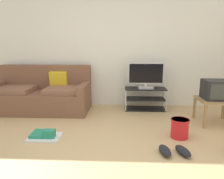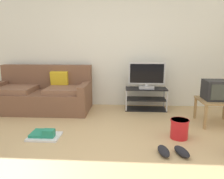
# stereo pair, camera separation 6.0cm
# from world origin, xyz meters

# --- Properties ---
(ground_plane) EXTENTS (9.00, 9.80, 0.02)m
(ground_plane) POSITION_xyz_m (0.00, 0.00, -0.01)
(ground_plane) COLOR tan
(wall_back) EXTENTS (9.00, 0.10, 2.70)m
(wall_back) POSITION_xyz_m (0.00, 2.45, 1.35)
(wall_back) COLOR silver
(wall_back) RESTS_ON ground_plane
(couch) EXTENTS (1.93, 0.91, 0.91)m
(couch) POSITION_xyz_m (-1.32, 1.94, 0.33)
(couch) COLOR brown
(couch) RESTS_ON ground_plane
(tv_stand) EXTENTS (0.84, 0.38, 0.45)m
(tv_stand) POSITION_xyz_m (0.80, 2.09, 0.23)
(tv_stand) COLOR black
(tv_stand) RESTS_ON ground_plane
(flat_tv) EXTENTS (0.73, 0.22, 0.53)m
(flat_tv) POSITION_xyz_m (0.80, 2.06, 0.71)
(flat_tv) COLOR #B2B2B7
(flat_tv) RESTS_ON tv_stand
(side_table) EXTENTS (0.58, 0.58, 0.42)m
(side_table) POSITION_xyz_m (1.92, 1.31, 0.37)
(side_table) COLOR #9E7A4C
(side_table) RESTS_ON ground_plane
(crt_tv) EXTENTS (0.43, 0.38, 0.33)m
(crt_tv) POSITION_xyz_m (1.92, 1.33, 0.59)
(crt_tv) COLOR #232326
(crt_tv) RESTS_ON side_table
(cleaning_bucket) EXTENTS (0.26, 0.26, 0.28)m
(cleaning_bucket) POSITION_xyz_m (1.16, 0.68, 0.15)
(cleaning_bucket) COLOR red
(cleaning_bucket) RESTS_ON ground_plane
(sneakers_pair) EXTENTS (0.41, 0.31, 0.09)m
(sneakers_pair) POSITION_xyz_m (0.97, 0.17, 0.04)
(sneakers_pair) COLOR black
(sneakers_pair) RESTS_ON ground_plane
(floor_tray) EXTENTS (0.45, 0.35, 0.14)m
(floor_tray) POSITION_xyz_m (-0.80, 0.57, 0.04)
(floor_tray) COLOR silver
(floor_tray) RESTS_ON ground_plane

